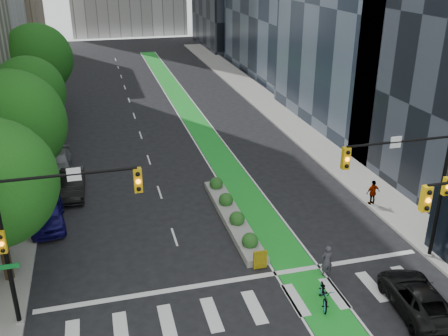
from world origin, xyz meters
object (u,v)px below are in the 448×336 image
median_planter (232,215)px  cyclist (327,261)px  bicycle (324,294)px  parked_car_right (417,297)px  parked_car_left_near (47,212)px  pedestrian_far (373,192)px  parked_car_left_mid (72,184)px  parked_car_left_far (59,162)px

median_planter → cyclist: bearing=-65.6°
bicycle → cyclist: size_ratio=1.17×
median_planter → parked_car_right: size_ratio=2.17×
cyclist → parked_car_right: cyclist is taller
parked_car_left_near → pedestrian_far: (19.80, -2.84, 0.14)m
median_planter → cyclist: cyclist is taller
median_planter → parked_car_right: parked_car_right is taller
bicycle → parked_car_right: bearing=-2.0°
parked_car_right → median_planter: bearing=-53.5°
median_planter → bicycle: bearing=-77.2°
median_planter → cyclist: size_ratio=6.03×
parked_car_right → parked_car_left_near: bearing=-30.4°
bicycle → parked_car_left_mid: parked_car_left_mid is taller
cyclist → parked_car_left_mid: size_ratio=0.38×
parked_car_left_far → parked_car_right: bearing=-50.8°
cyclist → parked_car_left_far: 21.94m
pedestrian_far → bicycle: bearing=43.0°
median_planter → parked_car_left_near: bearing=167.6°
bicycle → parked_car_left_mid: bearing=146.0°
bicycle → cyclist: bearing=80.7°
parked_car_right → pedestrian_far: bearing=-102.6°
parked_car_left_mid → bicycle: bearing=-51.6°
median_planter → parked_car_left_near: (-10.70, 2.35, 0.45)m
median_planter → bicycle: median_planter is taller
median_planter → cyclist: (3.00, -6.61, 0.48)m
median_planter → cyclist: 7.28m
parked_car_left_mid → pedestrian_far: (18.45, -6.65, 0.22)m
median_planter → parked_car_left_near: parked_car_left_near is taller
parked_car_left_near → pedestrian_far: pedestrian_far is taller
parked_car_left_mid → parked_car_left_far: (-1.00, 4.64, -0.13)m
pedestrian_far → parked_car_left_near: bearing=-13.8°
bicycle → parked_car_left_far: 22.96m
parked_car_left_near → parked_car_left_mid: size_ratio=1.08×
cyclist → parked_car_left_far: (-13.35, 17.41, -0.24)m
bicycle → parked_car_left_far: parked_car_left_far is taller
parked_car_right → pedestrian_far: pedestrian_far is taller
bicycle → parked_car_left_near: size_ratio=0.41×
median_planter → parked_car_left_near: size_ratio=2.12×
parked_car_left_mid → parked_car_left_far: parked_car_left_mid is taller
median_planter → parked_car_left_far: parked_car_left_far is taller
parked_car_left_near → parked_car_right: size_ratio=1.03×
parked_car_left_near → parked_car_right: bearing=-41.5°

